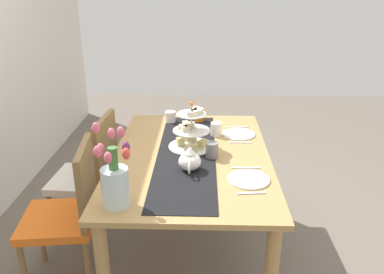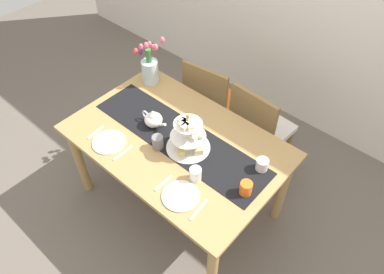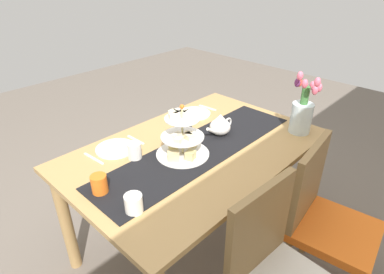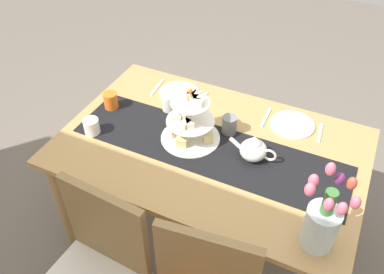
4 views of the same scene
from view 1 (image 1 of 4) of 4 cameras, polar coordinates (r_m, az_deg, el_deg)
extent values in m
plane|color=#6B6056|center=(2.85, -0.14, -16.52)|extent=(8.00, 8.00, 0.00)
cube|color=tan|center=(2.46, -0.15, -2.86)|extent=(1.50, 0.97, 0.03)
cylinder|color=tan|center=(3.25, 7.62, -3.91)|extent=(0.07, 0.07, 0.73)
cylinder|color=tan|center=(3.27, -7.10, -3.73)|extent=(0.07, 0.07, 0.73)
cylinder|color=olive|center=(2.84, -21.11, -13.22)|extent=(0.04, 0.04, 0.41)
cylinder|color=olive|center=(2.57, -23.20, -17.78)|extent=(0.04, 0.04, 0.41)
cylinder|color=olive|center=(2.76, -13.73, -13.34)|extent=(0.04, 0.04, 0.41)
cylinder|color=olive|center=(2.48, -14.88, -18.14)|extent=(0.04, 0.04, 0.41)
cube|color=orange|center=(2.53, -18.87, -11.37)|extent=(0.47, 0.47, 0.05)
cube|color=olive|center=(2.36, -15.11, -6.31)|extent=(0.42, 0.09, 0.45)
cylinder|color=olive|center=(3.25, -17.10, -7.88)|extent=(0.04, 0.04, 0.41)
cylinder|color=olive|center=(2.98, -19.66, -11.26)|extent=(0.04, 0.04, 0.41)
cylinder|color=olive|center=(3.14, -10.94, -8.41)|extent=(0.04, 0.04, 0.41)
cylinder|color=olive|center=(2.85, -12.92, -12.02)|extent=(0.04, 0.04, 0.41)
cube|color=silver|center=(2.94, -15.61, -6.00)|extent=(0.45, 0.45, 0.05)
cube|color=olive|center=(2.77, -12.45, -1.70)|extent=(0.42, 0.06, 0.45)
cube|color=black|center=(2.45, -0.83, -2.49)|extent=(1.38, 0.36, 0.00)
cylinder|color=beige|center=(2.50, -0.08, 1.54)|extent=(0.01, 0.01, 0.28)
cylinder|color=white|center=(2.55, -0.07, -1.34)|extent=(0.30, 0.30, 0.01)
cylinder|color=white|center=(2.51, -0.08, 0.96)|extent=(0.24, 0.24, 0.01)
cylinder|color=white|center=(2.47, -0.08, 3.35)|extent=(0.19, 0.19, 0.01)
cube|color=beige|center=(2.61, -0.23, -0.12)|extent=(0.09, 0.09, 0.05)
cube|color=#D4C783|center=(2.55, -1.71, -0.66)|extent=(0.06, 0.06, 0.05)
cube|color=#E1CE88|center=(2.45, 0.15, -1.59)|extent=(0.06, 0.07, 0.05)
cube|color=#E9D476|center=(2.54, 1.62, -0.90)|extent=(0.07, 0.07, 0.04)
cube|color=silver|center=(2.54, -0.04, 1.73)|extent=(0.06, 0.04, 0.03)
cube|color=beige|center=(2.56, -0.88, 1.88)|extent=(0.06, 0.05, 0.03)
cube|color=beige|center=(2.50, -1.29, 1.40)|extent=(0.05, 0.06, 0.03)
cube|color=#EFE2C2|center=(2.49, -1.01, 1.25)|extent=(0.06, 0.07, 0.03)
cube|color=beige|center=(2.43, -0.32, 3.47)|extent=(0.06, 0.04, 0.03)
cube|color=#F4E8BF|center=(2.43, 0.29, 3.53)|extent=(0.06, 0.05, 0.03)
cube|color=beige|center=(2.45, 0.75, 3.68)|extent=(0.04, 0.06, 0.03)
cube|color=beige|center=(2.48, 0.99, 3.85)|extent=(0.04, 0.06, 0.03)
cube|color=beige|center=(2.50, 0.47, 4.02)|extent=(0.07, 0.06, 0.03)
sphere|color=orange|center=(2.45, -0.08, 4.87)|extent=(0.02, 0.02, 0.02)
ellipsoid|color=white|center=(2.23, -0.34, -3.61)|extent=(0.13, 0.13, 0.10)
cone|color=white|center=(2.20, -0.34, -2.01)|extent=(0.06, 0.06, 0.04)
cylinder|color=white|center=(2.31, -0.26, -2.41)|extent=(0.07, 0.02, 0.06)
torus|color=white|center=(2.16, -0.41, -4.53)|extent=(0.07, 0.01, 0.07)
cylinder|color=silver|center=(1.92, -11.09, -7.18)|extent=(0.13, 0.13, 0.19)
cylinder|color=#3D7538|center=(1.85, -11.42, -3.22)|extent=(0.05, 0.05, 0.12)
ellipsoid|color=#E5607A|center=(1.88, -11.66, 0.49)|extent=(0.04, 0.04, 0.06)
ellipsoid|color=#E5607A|center=(1.89, -13.80, 1.29)|extent=(0.04, 0.04, 0.06)
ellipsoid|color=#E5607A|center=(1.84, -13.16, -1.70)|extent=(0.04, 0.04, 0.06)
ellipsoid|color=#E5607A|center=(1.80, -13.62, -2.11)|extent=(0.04, 0.04, 0.06)
ellipsoid|color=#E5607A|center=(1.76, -12.13, -2.97)|extent=(0.04, 0.04, 0.06)
ellipsoid|color=#EF4C38|center=(1.76, -9.57, -2.41)|extent=(0.04, 0.04, 0.06)
ellipsoid|color=#6B2860|center=(1.80, -9.58, -1.51)|extent=(0.04, 0.04, 0.06)
ellipsoid|color=#E5607A|center=(1.82, -10.32, 0.70)|extent=(0.04, 0.04, 0.06)
cylinder|color=white|center=(2.99, -3.16, 2.94)|extent=(0.08, 0.08, 0.08)
cylinder|color=white|center=(2.17, 8.24, -6.11)|extent=(0.23, 0.23, 0.01)
cube|color=silver|center=(2.04, 8.66, -8.08)|extent=(0.03, 0.15, 0.01)
cube|color=silver|center=(2.30, 7.86, -4.45)|extent=(0.02, 0.17, 0.01)
cylinder|color=white|center=(2.77, 6.80, 0.42)|extent=(0.23, 0.23, 0.01)
cube|color=silver|center=(2.64, 7.06, -0.79)|extent=(0.02, 0.15, 0.01)
cube|color=silver|center=(2.91, 6.57, 1.43)|extent=(0.03, 0.17, 0.01)
cylinder|color=slate|center=(2.39, 2.93, -1.91)|extent=(0.08, 0.08, 0.09)
cylinder|color=white|center=(2.73, 3.53, 1.14)|extent=(0.08, 0.08, 0.09)
cylinder|color=orange|center=(3.01, 1.08, 3.19)|extent=(0.08, 0.08, 0.09)
camera|label=2|loc=(3.74, 23.82, 33.57)|focal=34.43mm
camera|label=3|loc=(3.61, -18.43, 20.24)|focal=30.08mm
camera|label=4|loc=(2.25, -44.00, 25.82)|focal=38.01mm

